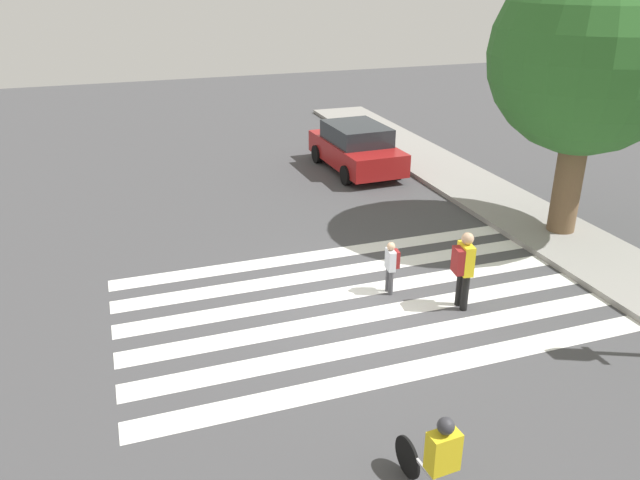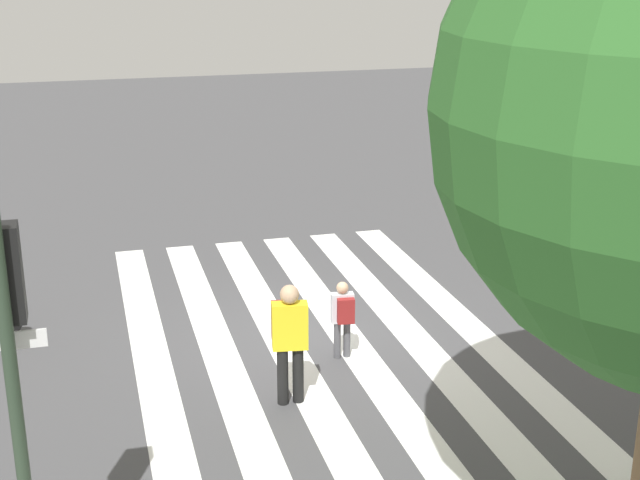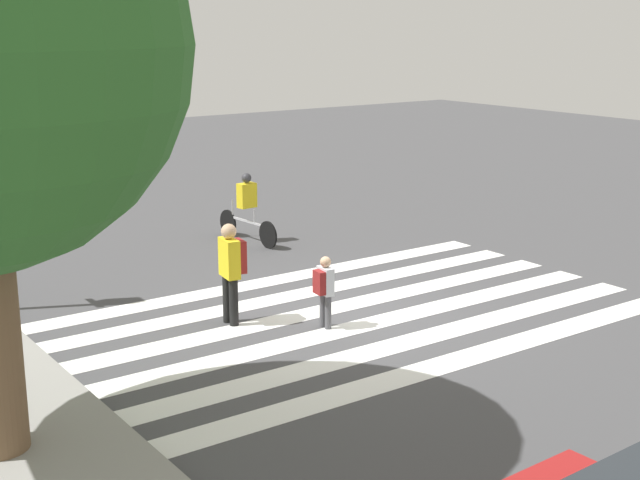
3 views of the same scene
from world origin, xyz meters
The scene contains 8 objects.
ground_plane centered at (0.00, 0.00, 0.00)m, with size 60.00×60.00×0.00m, color #444447.
sidewalk_curb centered at (0.00, 6.25, 0.07)m, with size 36.00×2.50×0.14m.
crosswalk_stripes centered at (0.00, 0.00, 0.00)m, with size 5.61×10.00×0.01m.
street_tree centered at (-1.69, 6.45, 4.59)m, with size 4.75×4.75×7.00m.
pedestrian_child_with_backpack centered at (0.84, 1.91, 0.99)m, with size 0.50×0.43×1.69m.
pedestrian_adult_tall_backpack centered at (-0.23, 0.82, 0.70)m, with size 0.35×0.30×1.20m.
cyclist_mid_street centered at (5.48, -1.16, 0.86)m, with size 2.16×0.42×1.57m.
car_parked_dark_suv centered at (-8.74, 3.46, 0.81)m, with size 4.37×2.19×1.61m.
Camera 1 is at (10.63, -4.54, 6.56)m, focal length 35.00 mm.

